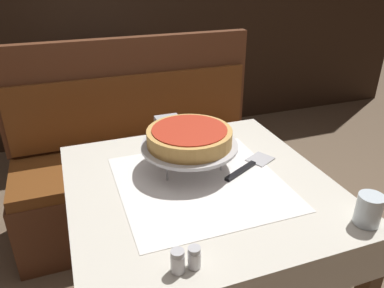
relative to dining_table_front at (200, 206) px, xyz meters
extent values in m
cube|color=beige|center=(0.00, 0.00, 0.08)|extent=(0.88, 0.88, 0.03)
cube|color=white|center=(0.00, 0.00, 0.10)|extent=(0.54, 0.54, 0.00)
cube|color=beige|center=(0.00, 0.00, 0.00)|extent=(0.87, 0.87, 0.13)
cube|color=#4C331E|center=(-0.40, 0.40, -0.31)|extent=(0.05, 0.05, 0.75)
cube|color=#4C331E|center=(0.40, 0.40, -0.31)|extent=(0.05, 0.05, 0.75)
cube|color=beige|center=(-0.09, 1.64, 0.08)|extent=(0.76, 0.76, 0.03)
cube|color=white|center=(-0.09, 1.64, 0.10)|extent=(0.47, 0.47, 0.00)
cube|color=beige|center=(-0.09, 1.64, -0.01)|extent=(0.76, 0.76, 0.16)
cube|color=#4C331E|center=(-0.43, 1.29, -0.31)|extent=(0.05, 0.05, 0.75)
cube|color=#4C331E|center=(0.26, 1.29, -0.31)|extent=(0.05, 0.05, 0.75)
cube|color=#4C331E|center=(-0.43, 1.98, -0.31)|extent=(0.05, 0.05, 0.75)
cube|color=#4C331E|center=(0.26, 1.98, -0.31)|extent=(0.05, 0.05, 0.75)
cube|color=brown|center=(-0.02, 0.83, -0.48)|extent=(1.43, 0.51, 0.41)
cube|color=brown|center=(-0.02, 0.83, -0.24)|extent=(1.40, 0.50, 0.06)
cube|color=brown|center=(-0.02, 1.06, 0.09)|extent=(1.43, 0.06, 0.61)
cube|color=brown|center=(-0.02, 1.02, 0.00)|extent=(1.37, 0.02, 0.39)
cylinder|color=#ADADB2|center=(0.00, 0.23, 0.14)|extent=(0.01, 0.01, 0.08)
cylinder|color=#ADADB2|center=(-0.10, 0.05, 0.14)|extent=(0.01, 0.01, 0.08)
cylinder|color=#ADADB2|center=(0.10, 0.05, 0.14)|extent=(0.01, 0.01, 0.08)
cylinder|color=#ADADB2|center=(0.00, 0.11, 0.17)|extent=(0.23, 0.23, 0.01)
cylinder|color=silver|center=(0.00, 0.11, 0.18)|extent=(0.33, 0.33, 0.01)
cylinder|color=silver|center=(0.00, 0.11, 0.19)|extent=(0.34, 0.34, 0.01)
cylinder|color=tan|center=(0.00, 0.11, 0.22)|extent=(0.30, 0.30, 0.06)
cylinder|color=red|center=(0.00, 0.11, 0.25)|extent=(0.26, 0.26, 0.01)
cube|color=#BCBCC1|center=(0.27, 0.07, 0.10)|extent=(0.12, 0.11, 0.00)
cube|color=black|center=(0.16, 0.01, 0.10)|extent=(0.15, 0.09, 0.01)
cylinder|color=silver|center=(0.37, -0.36, 0.15)|extent=(0.07, 0.07, 0.09)
cylinder|color=silver|center=(-0.20, -0.36, 0.12)|extent=(0.04, 0.04, 0.05)
cylinder|color=#B7B7BC|center=(-0.20, -0.36, 0.15)|extent=(0.03, 0.03, 0.01)
cylinder|color=silver|center=(-0.15, -0.36, 0.12)|extent=(0.03, 0.03, 0.05)
cylinder|color=#B7B7BC|center=(-0.15, -0.36, 0.15)|extent=(0.03, 0.03, 0.01)
cube|color=#B2B2B7|center=(0.00, 0.39, 0.14)|extent=(0.10, 0.05, 0.09)
cube|color=black|center=(-0.19, 1.60, 0.11)|extent=(0.12, 0.12, 0.03)
cylinder|color=black|center=(-0.19, 1.60, 0.21)|extent=(0.01, 0.01, 0.15)
cylinder|color=white|center=(-0.19, 1.63, 0.19)|extent=(0.04, 0.04, 0.12)
cylinder|color=#99194C|center=(-0.19, 1.56, 0.19)|extent=(0.04, 0.04, 0.12)
camera|label=1|loc=(-0.39, -1.01, 0.79)|focal=35.00mm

